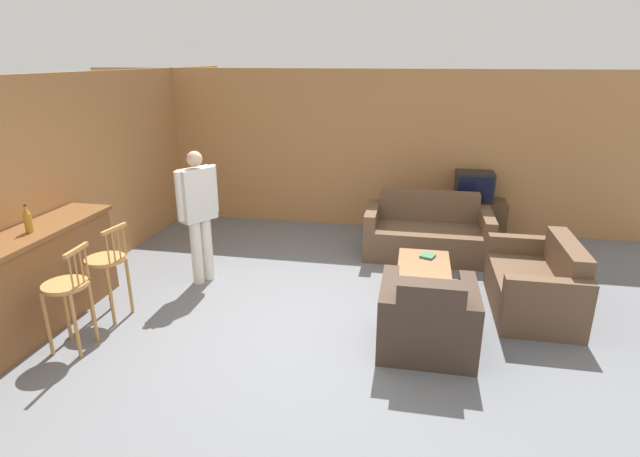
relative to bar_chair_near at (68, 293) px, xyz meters
name	(u,v)px	position (x,y,z in m)	size (l,w,h in m)	color
ground_plane	(314,327)	(2.26, 0.85, -0.61)	(24.00, 24.00, 0.00)	slate
wall_back	(357,150)	(2.26, 4.44, 0.69)	(9.40, 0.08, 2.60)	#B27A47
wall_left	(100,171)	(-0.96, 2.14, 0.69)	(0.08, 8.59, 2.60)	#B27A47
bar_counter	(36,281)	(-0.62, 0.32, -0.07)	(0.55, 2.18, 1.07)	brown
bar_chair_near	(68,293)	(0.00, 0.00, 0.00)	(0.44, 0.44, 1.08)	#B77F42
bar_chair_mid	(107,267)	(0.00, 0.65, 0.00)	(0.48, 0.48, 1.08)	#B77F42
couch_far	(427,234)	(3.47, 3.24, -0.30)	(1.78, 0.94, 0.88)	brown
armchair_near	(427,320)	(3.44, 0.65, -0.29)	(0.93, 0.89, 0.86)	#423328
loveseat_right	(536,285)	(4.67, 1.72, -0.30)	(0.86, 1.45, 0.84)	brown
coffee_table	(424,267)	(3.41, 1.87, -0.25)	(0.62, 0.88, 0.42)	brown
tv_unit	(471,219)	(4.16, 4.12, -0.30)	(1.04, 0.47, 0.62)	#513823
tv	(474,186)	(4.16, 4.11, 0.24)	(0.58, 0.43, 0.46)	black
bottle	(28,220)	(-0.60, 0.35, 0.60)	(0.08, 0.08, 0.29)	#B27A23
book_on_table	(428,256)	(3.45, 2.06, -0.17)	(0.21, 0.21, 0.03)	#33704C
person_by_window	(199,210)	(0.61, 1.75, 0.35)	(0.39, 0.52, 1.70)	silver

